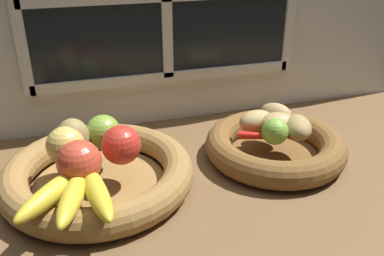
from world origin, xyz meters
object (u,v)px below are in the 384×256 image
Objects in this scene: potato_small at (298,128)px; fruit_bowl_right at (275,146)px; apple_red_right at (121,145)px; banana_bunch_front at (75,191)px; potato_large at (277,124)px; fruit_bowl_left at (99,174)px; apple_green_back at (103,132)px; pear_brown at (73,138)px; potato_oblong at (256,121)px; lime_near at (275,131)px; chili_pepper at (275,137)px; potato_back at (276,114)px; apple_golden_left at (66,145)px; apple_red_front at (79,162)px.

fruit_bowl_right is at bearing 135.00° from potato_small.
fruit_bowl_right is 4.10× the size of apple_red_right.
potato_large reaches higher than banana_bunch_front.
fruit_bowl_right is 5.35cm from potato_large.
apple_green_back reaches higher than fruit_bowl_left.
fruit_bowl_right is 41.69cm from pear_brown.
apple_red_right is 0.88× the size of potato_small.
pear_brown is 0.95× the size of potato_oblong.
potato_small is (44.81, 8.59, 0.63)cm from banana_bunch_front.
banana_bunch_front is at bearing -110.56° from fruit_bowl_left.
apple_red_right is (-32.78, -2.15, 6.68)cm from fruit_bowl_right.
lime_near is 0.36× the size of chili_pepper.
apple_golden_left is at bearing -175.70° from potato_back.
chili_pepper is (30.89, -1.01, -2.70)cm from apple_red_right.
apple_golden_left is 7.67cm from apple_red_front.
apple_red_right is 32.88cm from potato_large.
apple_golden_left reaches higher than banana_bunch_front.
fruit_bowl_right is at bearing -37.87° from potato_oblong.
pear_brown reaches higher than apple_red_right.
fruit_bowl_right is at bearing -4.46° from pear_brown.
pear_brown is 0.91× the size of potato_small.
apple_golden_left reaches higher than fruit_bowl_right.
lime_near is at bearing -173.33° from potato_small.
apple_golden_left is at bearing 169.23° from fruit_bowl_left.
potato_large is at bearing -7.62° from apple_green_back.
potato_large is at bearing 9.01° from apple_red_front.
fruit_bowl_left is 8.40cm from pear_brown.
fruit_bowl_left is 4.59× the size of potato_oblong.
banana_bunch_front is 2.30× the size of potato_oblong.
chili_pepper is (39.77, 8.57, -0.73)cm from banana_bunch_front.
potato_back is at bearing 1.50° from pear_brown.
fruit_bowl_left is at bearing -175.34° from potato_oblong.
apple_green_back is 0.94× the size of potato_back.
apple_green_back is at bearing 176.46° from potato_oblong.
potato_large is at bearing -114.44° from potato_back.
pear_brown is 0.51× the size of chili_pepper.
banana_bunch_front is (-0.66, -14.93, -2.07)cm from pear_brown.
fruit_bowl_left is at bearing 63.64° from apple_red_front.
apple_green_back is at bearing 165.40° from lime_near.
lime_near is (-5.68, -0.67, 0.37)cm from potato_small.
apple_red_front reaches higher than potato_back.
apple_green_back is at bearing -169.93° from chili_pepper.
fruit_bowl_right is 36.16cm from apple_green_back.
apple_red_front is at bearing -166.05° from potato_oblong.
apple_golden_left is 2.65cm from pear_brown.
lime_near is (-2.54, -3.81, 0.37)cm from potato_large.
apple_red_right reaches higher than potato_large.
potato_back is (37.24, -0.39, -0.96)cm from apple_green_back.
lime_near reaches higher than fruit_bowl_right.
pear_brown is at bearing -178.50° from potato_back.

